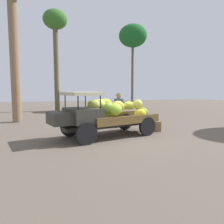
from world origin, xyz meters
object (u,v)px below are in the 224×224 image
object	(u,v)px
truck	(102,114)
wooden_crate	(155,126)
farmer	(119,108)
loose_banana_bunch	(88,124)

from	to	relation	value
truck	wooden_crate	bearing A→B (deg)	176.04
truck	farmer	world-z (taller)	truck
farmer	wooden_crate	size ratio (longest dim) A/B	3.56
farmer	loose_banana_bunch	bearing A→B (deg)	-131.42
farmer	wooden_crate	xyz separation A→B (m)	(-1.37, 1.31, -0.78)
truck	loose_banana_bunch	xyz separation A→B (m)	(0.15, -2.53, -0.76)
truck	farmer	size ratio (longest dim) A/B	2.64
wooden_crate	farmer	bearing A→B (deg)	-43.62
farmer	loose_banana_bunch	size ratio (longest dim) A/B	3.67
truck	wooden_crate	size ratio (longest dim) A/B	9.40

